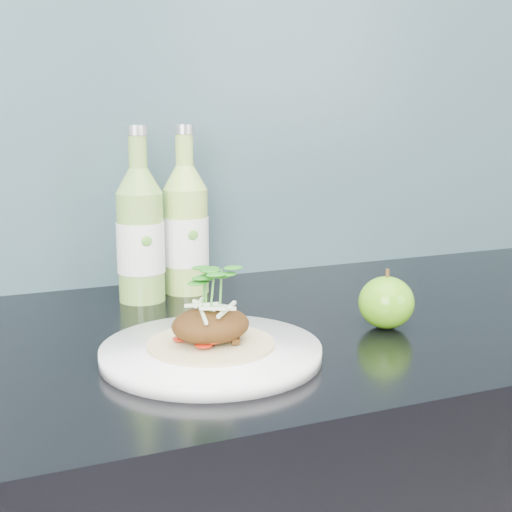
# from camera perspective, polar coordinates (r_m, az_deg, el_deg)

# --- Properties ---
(subway_backsplash) EXTENTS (4.00, 0.02, 0.70)m
(subway_backsplash) POSITION_cam_1_polar(r_m,az_deg,el_deg) (1.17, -5.81, 15.31)
(subway_backsplash) COLOR #6795A2
(subway_backsplash) RESTS_ON kitchen_counter
(dinner_plate) EXTENTS (0.31, 0.31, 0.02)m
(dinner_plate) POSITION_cam_1_polar(r_m,az_deg,el_deg) (0.80, -3.62, -7.70)
(dinner_plate) COLOR white
(dinner_plate) RESTS_ON kitchen_counter
(pork_taco) EXTENTS (0.14, 0.14, 0.10)m
(pork_taco) POSITION_cam_1_polar(r_m,az_deg,el_deg) (0.79, -3.65, -5.25)
(pork_taco) COLOR tan
(pork_taco) RESTS_ON dinner_plate
(green_apple) EXTENTS (0.08, 0.08, 0.08)m
(green_apple) POSITION_cam_1_polar(r_m,az_deg,el_deg) (0.92, 10.39, -3.67)
(green_apple) COLOR #588D0F
(green_apple) RESTS_ON kitchen_counter
(cider_bottle_left) EXTENTS (0.09, 0.09, 0.25)m
(cider_bottle_left) POSITION_cam_1_polar(r_m,az_deg,el_deg) (1.04, -9.23, 1.63)
(cider_bottle_left) COLOR #78A946
(cider_bottle_left) RESTS_ON kitchen_counter
(cider_bottle_right) EXTENTS (0.08, 0.08, 0.25)m
(cider_bottle_right) POSITION_cam_1_polar(r_m,az_deg,el_deg) (1.08, -5.63, 2.10)
(cider_bottle_right) COLOR #9BC552
(cider_bottle_right) RESTS_ON kitchen_counter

